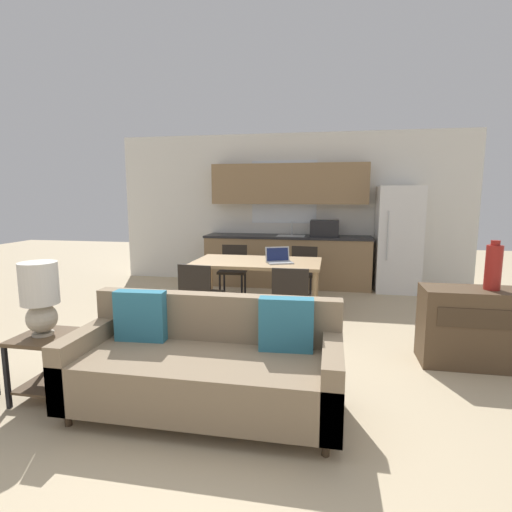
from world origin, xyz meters
TOP-DOWN VIEW (x-y plane):
  - ground_plane at (0.00, 0.00)m, footprint 20.00×20.00m
  - wall_back at (-0.00, 4.63)m, footprint 6.40×0.07m
  - kitchen_counter at (0.01, 4.33)m, footprint 2.91×0.65m
  - refrigerator at (1.85, 4.24)m, footprint 0.70×0.70m
  - dining_table at (-0.20, 2.46)m, footprint 1.67×0.96m
  - couch at (-0.13, 0.01)m, footprint 1.98×0.80m
  - side_table at (-1.41, -0.06)m, footprint 0.46×0.46m
  - table_lamp at (-1.45, -0.06)m, footprint 0.28×0.28m
  - credenza at (2.08, 1.24)m, footprint 0.91×0.44m
  - vase at (2.22, 1.24)m, footprint 0.14×0.14m
  - dining_chair_far_left at (-0.74, 3.30)m, footprint 0.45×0.45m
  - dining_chair_far_right at (0.34, 3.31)m, footprint 0.47×0.47m
  - dining_chair_near_right at (0.33, 1.64)m, footprint 0.42×0.42m
  - dining_chair_near_left at (-0.75, 1.66)m, footprint 0.46×0.46m
  - laptop at (0.09, 2.38)m, footprint 0.39×0.36m

SIDE VIEW (x-z plane):
  - ground_plane at x=0.00m, z-range 0.00..0.00m
  - couch at x=-0.13m, z-range -0.09..0.77m
  - side_table at x=-1.41m, z-range 0.09..0.61m
  - credenza at x=2.08m, z-range 0.00..0.74m
  - dining_chair_far_left at x=-0.74m, z-range 0.06..0.88m
  - dining_chair_far_right at x=0.34m, z-range 0.06..0.88m
  - dining_chair_near_right at x=0.33m, z-range 0.06..0.88m
  - dining_chair_near_left at x=-0.75m, z-range 0.06..0.88m
  - dining_table at x=-0.20m, z-range 0.31..1.05m
  - laptop at x=0.09m, z-range 0.69..0.88m
  - table_lamp at x=-1.45m, z-range 0.55..1.13m
  - kitchen_counter at x=0.01m, z-range -0.23..1.92m
  - refrigerator at x=1.85m, z-range 0.00..1.75m
  - vase at x=2.22m, z-range 0.72..1.18m
  - wall_back at x=0.00m, z-range 0.00..2.70m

